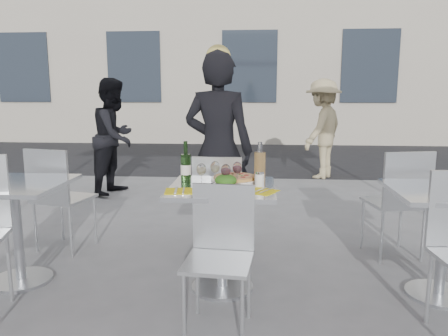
# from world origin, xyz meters

# --- Properties ---
(ground) EXTENTS (80.00, 80.00, 0.00)m
(ground) POSITION_xyz_m (0.00, 0.00, 0.00)
(ground) COLOR slate
(street_asphalt) EXTENTS (24.00, 5.00, 0.00)m
(street_asphalt) POSITION_xyz_m (0.00, 6.50, 0.00)
(street_asphalt) COLOR black
(street_asphalt) RESTS_ON ground
(main_table) EXTENTS (0.72, 0.72, 0.75)m
(main_table) POSITION_xyz_m (0.00, 0.00, 0.54)
(main_table) COLOR #B7BABF
(main_table) RESTS_ON ground
(side_table_left) EXTENTS (0.72, 0.72, 0.75)m
(side_table_left) POSITION_xyz_m (-1.50, 0.00, 0.54)
(side_table_left) COLOR #B7BABF
(side_table_left) RESTS_ON ground
(side_table_right) EXTENTS (0.72, 0.72, 0.75)m
(side_table_right) POSITION_xyz_m (1.50, 0.00, 0.54)
(side_table_right) COLOR #B7BABF
(side_table_right) RESTS_ON ground
(chair_far) EXTENTS (0.40, 0.41, 0.88)m
(chair_far) POSITION_xyz_m (-0.08, 0.59, 0.52)
(chair_far) COLOR silver
(chair_far) RESTS_ON ground
(chair_near) EXTENTS (0.42, 0.43, 0.84)m
(chair_near) POSITION_xyz_m (0.03, -0.46, 0.50)
(chair_near) COLOR silver
(chair_near) RESTS_ON ground
(side_chair_lfar) EXTENTS (0.50, 0.51, 0.92)m
(side_chair_lfar) POSITION_xyz_m (-1.48, 0.61, 0.55)
(side_chair_lfar) COLOR silver
(side_chair_lfar) RESTS_ON ground
(side_chair_rfar) EXTENTS (0.50, 0.51, 0.92)m
(side_chair_rfar) POSITION_xyz_m (1.41, 0.67, 0.55)
(side_chair_rfar) COLOR silver
(side_chair_rfar) RESTS_ON ground
(woman_diner) EXTENTS (0.71, 0.55, 1.74)m
(woman_diner) POSITION_xyz_m (-0.11, 0.95, 0.87)
(woman_diner) COLOR black
(woman_diner) RESTS_ON ground
(pedestrian_a) EXTENTS (0.74, 0.87, 1.57)m
(pedestrian_a) POSITION_xyz_m (-1.70, 2.85, 0.78)
(pedestrian_a) COLOR black
(pedestrian_a) RESTS_ON ground
(pedestrian_b) EXTENTS (1.03, 1.18, 1.59)m
(pedestrian_b) POSITION_xyz_m (1.27, 4.17, 0.79)
(pedestrian_b) COLOR tan
(pedestrian_b) RESTS_ON ground
(pizza_near) EXTENTS (0.30, 0.30, 0.02)m
(pizza_near) POSITION_xyz_m (0.03, -0.15, 0.76)
(pizza_near) COLOR tan
(pizza_near) RESTS_ON main_table
(pizza_far) EXTENTS (0.35, 0.35, 0.03)m
(pizza_far) POSITION_xyz_m (0.07, 0.22, 0.77)
(pizza_far) COLOR white
(pizza_far) RESTS_ON main_table
(salad_plate) EXTENTS (0.22, 0.22, 0.09)m
(salad_plate) POSITION_xyz_m (0.03, -0.02, 0.79)
(salad_plate) COLOR white
(salad_plate) RESTS_ON main_table
(wine_bottle) EXTENTS (0.07, 0.07, 0.29)m
(wine_bottle) POSITION_xyz_m (-0.27, 0.12, 0.86)
(wine_bottle) COLOR #23481B
(wine_bottle) RESTS_ON main_table
(carafe) EXTENTS (0.08, 0.08, 0.29)m
(carafe) POSITION_xyz_m (0.26, 0.14, 0.87)
(carafe) COLOR tan
(carafe) RESTS_ON main_table
(sugar_shaker) EXTENTS (0.06, 0.06, 0.11)m
(sugar_shaker) POSITION_xyz_m (0.25, -0.00, 0.80)
(sugar_shaker) COLOR white
(sugar_shaker) RESTS_ON main_table
(wineglass_white_a) EXTENTS (0.07, 0.07, 0.16)m
(wineglass_white_a) POSITION_xyz_m (-0.14, -0.00, 0.86)
(wineglass_white_a) COLOR white
(wineglass_white_a) RESTS_ON main_table
(wineglass_white_b) EXTENTS (0.07, 0.07, 0.16)m
(wineglass_white_b) POSITION_xyz_m (-0.06, 0.10, 0.86)
(wineglass_white_b) COLOR white
(wineglass_white_b) RESTS_ON main_table
(wineglass_red_a) EXTENTS (0.07, 0.07, 0.16)m
(wineglass_red_a) POSITION_xyz_m (0.03, -0.02, 0.86)
(wineglass_red_a) COLOR white
(wineglass_red_a) RESTS_ON main_table
(wineglass_red_b) EXTENTS (0.07, 0.07, 0.16)m
(wineglass_red_b) POSITION_xyz_m (0.10, 0.09, 0.86)
(wineglass_red_b) COLOR white
(wineglass_red_b) RESTS_ON main_table
(napkin_left) EXTENTS (0.20, 0.20, 0.01)m
(napkin_left) POSITION_xyz_m (-0.27, -0.18, 0.75)
(napkin_left) COLOR yellow
(napkin_left) RESTS_ON main_table
(napkin_right) EXTENTS (0.25, 0.25, 0.01)m
(napkin_right) POSITION_xyz_m (0.27, -0.14, 0.75)
(napkin_right) COLOR yellow
(napkin_right) RESTS_ON main_table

